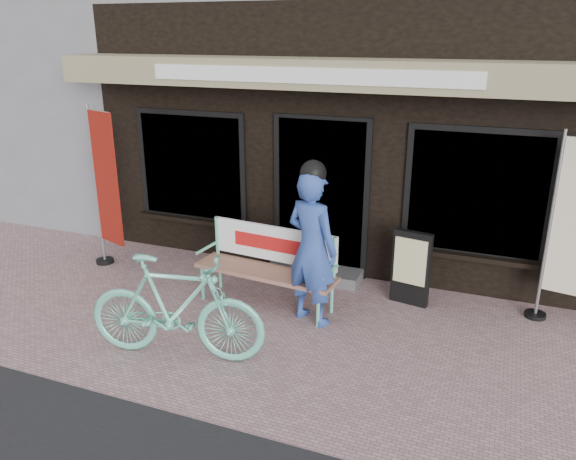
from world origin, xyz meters
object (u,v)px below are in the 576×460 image
at_px(nobori_red, 105,187).
at_px(menu_stand, 411,267).
at_px(bicycle, 176,308).
at_px(bench, 269,260).
at_px(person, 312,245).
at_px(nobori_cream, 572,229).

xyz_separation_m(nobori_red, menu_stand, (4.19, 0.40, -0.71)).
bearing_deg(bicycle, bench, -25.52).
bearing_deg(bench, person, -15.36).
height_order(person, nobori_red, nobori_red).
bearing_deg(bench, nobori_red, -179.25).
distance_m(bicycle, nobori_red, 2.82).
bearing_deg(bicycle, menu_stand, -54.69).
xyz_separation_m(bench, bicycle, (-0.39, -1.49, -0.01)).
height_order(bicycle, nobori_red, nobori_red).
relative_size(bench, person, 0.95).
bearing_deg(bicycle, person, -50.40).
height_order(nobori_red, menu_stand, nobori_red).
distance_m(person, nobori_cream, 2.89).
bearing_deg(menu_stand, bench, -149.35).
bearing_deg(bench, menu_stand, 26.04).
bearing_deg(menu_stand, person, -129.16).
relative_size(bench, nobori_cream, 0.82).
xyz_separation_m(bicycle, menu_stand, (2.03, 2.11, -0.08)).
relative_size(bench, bicycle, 0.98).
relative_size(person, nobori_red, 0.83).
distance_m(bench, bicycle, 1.54).
bearing_deg(person, bench, 179.27).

